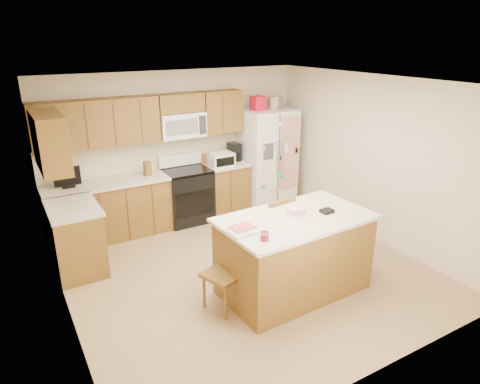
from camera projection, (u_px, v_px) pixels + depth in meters
ground at (245, 270)px, 5.86m from camera, size 4.50×4.50×0.00m
room_shell at (246, 169)px, 5.36m from camera, size 4.60×4.60×2.52m
cabinetry at (130, 182)px, 6.54m from camera, size 3.36×1.56×2.15m
stove at (187, 194)px, 7.27m from camera, size 0.76×0.65×1.13m
refrigerator at (267, 157)px, 7.80m from camera, size 0.90×0.79×2.04m
island at (294, 254)px, 5.23m from camera, size 1.86×1.13×1.09m
windsor_chair_left at (225, 273)px, 4.91m from camera, size 0.51×0.52×0.96m
windsor_chair_back at (273, 235)px, 5.75m from camera, size 0.50×0.48×1.05m
windsor_chair_right at (351, 243)px, 5.72m from camera, size 0.48×0.49×0.87m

